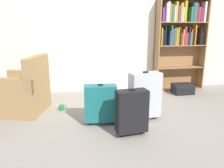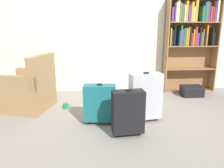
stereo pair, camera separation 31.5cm
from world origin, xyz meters
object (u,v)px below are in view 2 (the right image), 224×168
storage_box (192,91)px  suitcase_silver (145,96)px  suitcase_teal (100,103)px  bookshelf (191,36)px  suitcase_black (128,112)px  armchair (29,90)px  mug (66,106)px

storage_box → suitcase_silver: 1.64m
storage_box → suitcase_teal: suitcase_teal is taller
bookshelf → suitcase_black: size_ratio=3.08×
bookshelf → suitcase_silver: size_ratio=2.58×
bookshelf → suitcase_teal: 2.56m
bookshelf → storage_box: (-0.05, -0.39, -1.04)m
armchair → suitcase_black: bearing=-35.7°
mug → suitcase_black: (0.90, -1.01, 0.27)m
mug → armchair: bearing=175.2°
mug → suitcase_black: size_ratio=0.20×
storage_box → suitcase_silver: size_ratio=0.56×
mug → suitcase_silver: bearing=-25.7°
mug → suitcase_teal: (0.56, -0.62, 0.26)m
suitcase_teal → suitcase_black: bearing=-49.2°
armchair → storage_box: size_ratio=2.21×
armchair → suitcase_teal: bearing=-30.4°
armchair → mug: armchair is taller
armchair → mug: (0.58, -0.05, -0.27)m
mug → suitcase_teal: size_ratio=0.21×
suitcase_teal → suitcase_silver: size_ratio=0.80×
storage_box → mug: bearing=-167.6°
mug → suitcase_black: suitcase_black is taller
armchair → storage_box: bearing=9.1°
bookshelf → mug: 2.82m
suitcase_black → suitcase_teal: bearing=130.8°
storage_box → suitcase_teal: size_ratio=0.70×
bookshelf → suitcase_silver: bookshelf is taller
suitcase_teal → suitcase_silver: 0.65m
armchair → suitcase_silver: 1.90m
armchair → suitcase_black: armchair is taller
storage_box → suitcase_silver: (-1.17, -1.11, 0.27)m
armchair → suitcase_teal: size_ratio=1.55×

